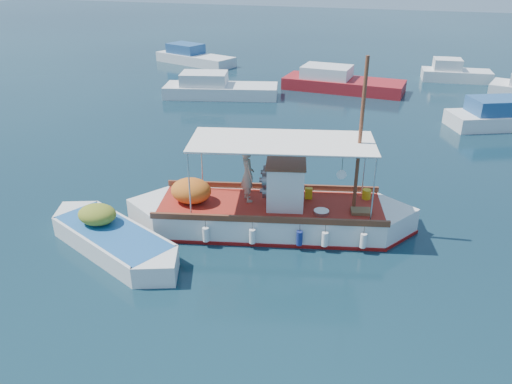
% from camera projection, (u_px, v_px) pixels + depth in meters
% --- Properties ---
extents(ground, '(160.00, 160.00, 0.00)m').
position_uv_depth(ground, '(277.00, 231.00, 16.98)').
color(ground, black).
rests_on(ground, ground).
extents(fishing_caique, '(9.67, 4.31, 6.07)m').
position_uv_depth(fishing_caique, '(268.00, 214.00, 17.00)').
color(fishing_caique, white).
rests_on(fishing_caique, ground).
extents(dinghy, '(5.59, 3.39, 1.50)m').
position_uv_depth(dinghy, '(112.00, 240.00, 15.86)').
color(dinghy, white).
rests_on(dinghy, ground).
extents(bg_boat_nw, '(7.74, 4.14, 1.80)m').
position_uv_depth(bg_boat_nw, '(218.00, 90.00, 32.88)').
color(bg_boat_nw, silver).
rests_on(bg_boat_nw, ground).
extents(bg_boat_n, '(8.34, 3.39, 1.80)m').
position_uv_depth(bg_boat_n, '(340.00, 83.00, 34.54)').
color(bg_boat_n, maroon).
rests_on(bg_boat_n, ground).
extents(bg_boat_ne, '(7.07, 4.81, 1.80)m').
position_uv_depth(bg_boat_ne, '(508.00, 118.00, 27.18)').
color(bg_boat_ne, silver).
rests_on(bg_boat_ne, ground).
extents(bg_boat_far_w, '(7.70, 4.61, 1.80)m').
position_uv_depth(bg_boat_far_w, '(193.00, 58.00, 43.06)').
color(bg_boat_far_w, silver).
rests_on(bg_boat_far_w, ground).
extents(bg_boat_far_n, '(5.06, 2.47, 1.80)m').
position_uv_depth(bg_boat_far_n, '(454.00, 74.00, 37.16)').
color(bg_boat_far_n, silver).
rests_on(bg_boat_far_n, ground).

